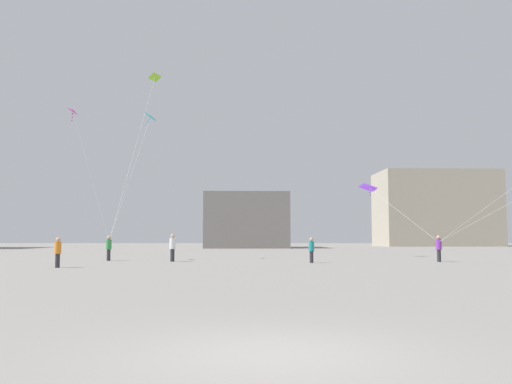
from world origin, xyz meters
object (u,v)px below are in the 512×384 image
at_px(person_in_white, 173,246).
at_px(kite_cyan_delta, 150,118).
at_px(person_in_teal, 311,249).
at_px(person_in_purple, 439,247).
at_px(building_right_hall, 435,209).
at_px(person_in_orange, 58,251).
at_px(kite_lime_delta, 153,84).
at_px(building_centre_hall, 246,221).
at_px(kite_violet_delta, 369,188).
at_px(person_in_green, 109,247).
at_px(kite_magenta_diamond, 73,112).

distance_m(person_in_white, kite_cyan_delta, 10.90).
height_order(person_in_teal, kite_cyan_delta, kite_cyan_delta).
bearing_deg(person_in_teal, kite_cyan_delta, 71.23).
bearing_deg(person_in_purple, building_right_hall, 21.62).
height_order(person_in_purple, person_in_orange, person_in_purple).
relative_size(kite_lime_delta, building_centre_hall, 0.93).
distance_m(kite_lime_delta, building_right_hall, 72.08).
height_order(person_in_orange, kite_violet_delta, kite_violet_delta).
height_order(person_in_green, person_in_orange, person_in_green).
xyz_separation_m(person_in_white, kite_violet_delta, (15.31, 8.95, 4.78)).
xyz_separation_m(person_in_green, building_right_hall, (45.16, 64.06, 6.11)).
height_order(person_in_white, kite_violet_delta, kite_violet_delta).
bearing_deg(kite_magenta_diamond, kite_violet_delta, 17.41).
xyz_separation_m(person_in_green, person_in_teal, (13.73, -3.34, -0.07)).
relative_size(person_in_white, person_in_green, 1.07).
bearing_deg(person_in_orange, person_in_purple, -53.04).
height_order(person_in_green, kite_cyan_delta, kite_cyan_delta).
bearing_deg(person_in_orange, kite_lime_delta, 13.52).
bearing_deg(kite_lime_delta, person_in_orange, -97.08).
height_order(person_in_white, kite_lime_delta, kite_lime_delta).
height_order(person_in_purple, kite_magenta_diamond, kite_magenta_diamond).
xyz_separation_m(person_in_white, building_right_hall, (40.54, 65.41, 6.04)).
bearing_deg(person_in_teal, person_in_orange, 120.22).
distance_m(person_in_purple, kite_magenta_diamond, 27.13).
height_order(person_in_teal, kite_magenta_diamond, kite_magenta_diamond).
distance_m(kite_cyan_delta, building_centre_hall, 46.88).
xyz_separation_m(person_in_green, person_in_orange, (-0.43, -8.62, -0.06)).
xyz_separation_m(person_in_purple, person_in_orange, (-22.77, -6.69, -0.07)).
bearing_deg(kite_violet_delta, kite_cyan_delta, -165.34).
height_order(kite_violet_delta, building_right_hall, building_right_hall).
distance_m(person_in_purple, building_centre_hall, 52.57).
bearing_deg(building_centre_hall, kite_magenta_diamond, -103.99).
distance_m(person_in_green, kite_lime_delta, 15.52).
bearing_deg(person_in_green, person_in_teal, 60.24).
height_order(kite_magenta_diamond, building_centre_hall, kite_magenta_diamond).
distance_m(person_in_white, person_in_green, 4.82).
bearing_deg(kite_magenta_diamond, kite_cyan_delta, 26.37).
xyz_separation_m(person_in_purple, building_right_hall, (22.82, 65.99, 6.10)).
bearing_deg(person_in_purple, person_in_orange, 147.05).
xyz_separation_m(person_in_white, person_in_purple, (17.72, -0.58, -0.06)).
bearing_deg(person_in_green, person_in_purple, 68.99).
bearing_deg(kite_violet_delta, person_in_orange, -141.47).
bearing_deg(person_in_teal, person_in_purple, -70.92).
bearing_deg(person_in_white, kite_violet_delta, 137.64).
bearing_deg(kite_cyan_delta, kite_magenta_diamond, -153.63).
xyz_separation_m(person_in_orange, kite_lime_delta, (1.96, 15.80, 13.73)).
distance_m(person_in_orange, kite_magenta_diamond, 13.52).
bearing_deg(building_right_hall, person_in_teal, -115.00).
relative_size(person_in_green, kite_magenta_diamond, 0.18).
bearing_deg(kite_magenta_diamond, person_in_white, -13.38).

